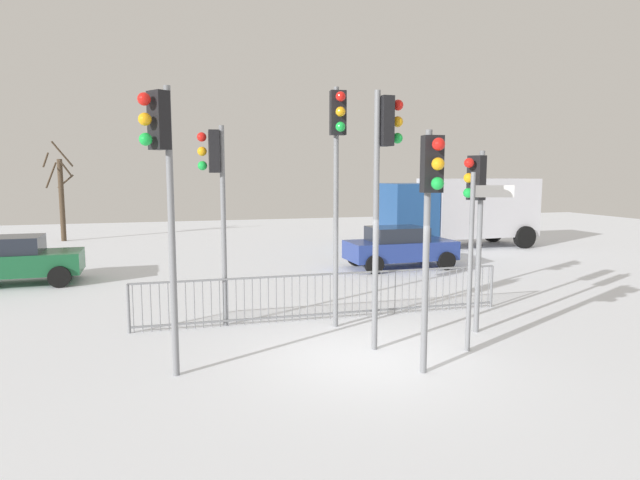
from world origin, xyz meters
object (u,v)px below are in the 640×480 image
object	(u,v)px
traffic_light_foreground_left	(476,201)
direction_sign_post	(474,253)
traffic_light_rear_right	(216,180)
car_blue_mid	(399,247)
traffic_light_foreground_right	(337,154)
traffic_light_rear_left	(162,167)
bare_tree_left	(61,195)
traffic_light_mid_right	(384,163)
delivery_truck	(460,209)
traffic_light_mid_left	(431,197)
car_green_far	(12,260)

from	to	relation	value
traffic_light_foreground_left	direction_sign_post	xyz separation A→B (m)	(-0.63, -0.99, -0.91)
traffic_light_rear_right	car_blue_mid	bearing A→B (deg)	-48.75
traffic_light_foreground_left	traffic_light_foreground_right	distance (m)	3.01
traffic_light_rear_left	car_blue_mid	xyz separation A→B (m)	(7.98, 8.56, -2.68)
traffic_light_rear_right	bare_tree_left	bearing A→B (deg)	20.63
traffic_light_rear_right	traffic_light_mid_right	distance (m)	3.77
traffic_light_rear_right	delivery_truck	bearing A→B (deg)	-47.96
traffic_light_rear_right	delivery_truck	world-z (taller)	traffic_light_rear_right
traffic_light_mid_left	delivery_truck	xyz separation A→B (m)	(8.73, 13.95, -1.23)
traffic_light_mid_right	traffic_light_foreground_right	xyz separation A→B (m)	(-0.40, 1.54, 0.21)
traffic_light_rear_right	delivery_truck	distance (m)	15.50
traffic_light_foreground_right	car_blue_mid	world-z (taller)	traffic_light_foreground_right
traffic_light_rear_right	direction_sign_post	size ratio (longest dim) A/B	1.29
traffic_light_rear_right	bare_tree_left	size ratio (longest dim) A/B	0.90
car_blue_mid	delivery_truck	distance (m)	6.58
traffic_light_rear_left	bare_tree_left	xyz separation A→B (m)	(-4.86, 20.25, -1.17)
traffic_light_foreground_right	car_blue_mid	distance (m)	8.49
traffic_light_rear_right	traffic_light_mid_right	size ratio (longest dim) A/B	0.90
direction_sign_post	car_blue_mid	world-z (taller)	direction_sign_post
direction_sign_post	car_green_far	xyz separation A→B (m)	(-9.96, 9.23, -1.11)
traffic_light_foreground_left	direction_sign_post	distance (m)	1.49
traffic_light_foreground_right	car_green_far	world-z (taller)	traffic_light_foreground_right
car_green_far	bare_tree_left	xyz separation A→B (m)	(-0.42, 11.18, 1.52)
traffic_light_foreground_right	delivery_truck	distance (m)	14.47
traffic_light_rear_left	car_green_far	bearing A→B (deg)	-8.70
traffic_light_mid_right	car_green_far	world-z (taller)	traffic_light_mid_right
car_blue_mid	delivery_truck	bearing A→B (deg)	40.45
traffic_light_rear_right	traffic_light_foreground_left	size ratio (longest dim) A/B	1.15
traffic_light_rear_left	car_green_far	distance (m)	10.45
traffic_light_rear_right	car_blue_mid	distance (m)	9.25
delivery_truck	bare_tree_left	world-z (taller)	bare_tree_left
traffic_light_rear_left	car_blue_mid	bearing A→B (deg)	-77.75
traffic_light_rear_right	traffic_light_foreground_left	bearing A→B (deg)	-110.25
traffic_light_mid_right	car_blue_mid	xyz separation A→B (m)	(4.04, 8.13, -2.78)
traffic_light_foreground_left	car_green_far	distance (m)	13.57
traffic_light_rear_right	traffic_light_foreground_left	distance (m)	5.47
traffic_light_rear_left	traffic_light_mid_left	xyz separation A→B (m)	(4.12, -1.09, -0.49)
traffic_light_mid_right	car_green_far	size ratio (longest dim) A/B	1.26
traffic_light_rear_right	direction_sign_post	bearing A→B (deg)	-122.69
traffic_light_rear_left	traffic_light_foreground_right	xyz separation A→B (m)	(3.54, 1.97, 0.30)
traffic_light_foreground_right	bare_tree_left	world-z (taller)	traffic_light_foreground_right
traffic_light_rear_right	traffic_light_foreground_right	xyz separation A→B (m)	(2.45, -0.91, 0.55)
traffic_light_rear_left	direction_sign_post	bearing A→B (deg)	-126.40
traffic_light_mid_right	delivery_truck	distance (m)	15.41
car_blue_mid	bare_tree_left	size ratio (longest dim) A/B	0.79
traffic_light_mid_right	traffic_light_mid_left	world-z (taller)	traffic_light_mid_right
bare_tree_left	car_blue_mid	bearing A→B (deg)	-42.34
traffic_light_mid_left	bare_tree_left	world-z (taller)	bare_tree_left
traffic_light_rear_right	traffic_light_rear_left	bearing A→B (deg)	161.00
traffic_light_mid_right	direction_sign_post	xyz separation A→B (m)	(1.59, -0.59, -1.66)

